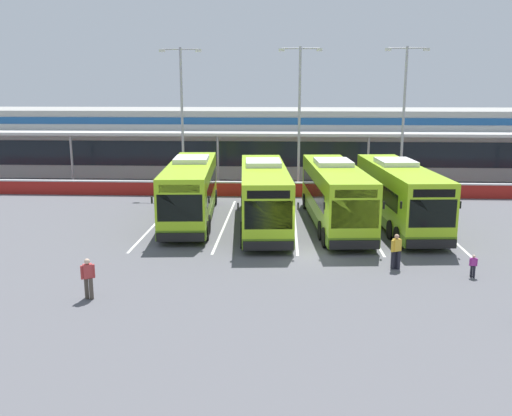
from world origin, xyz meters
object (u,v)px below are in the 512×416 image
lamp_post_centre (299,110)px  lamp_post_east (404,111)px  pedestrian_child (473,265)px  coach_bus_centre (335,196)px  lamp_post_west (182,110)px  pedestrian_near_bin (88,277)px  coach_bus_right_centre (398,195)px  pedestrian_in_dark_coat (396,250)px  coach_bus_leftmost (191,191)px  coach_bus_left_centre (264,196)px

lamp_post_centre → lamp_post_east: same height
pedestrian_child → lamp_post_centre: (-7.04, 19.78, 5.75)m
coach_bus_centre → lamp_post_centre: 11.84m
lamp_post_west → lamp_post_centre: same height
pedestrian_child → pedestrian_near_bin: (-15.69, -3.27, 0.33)m
coach_bus_right_centre → pedestrian_in_dark_coat: (-1.71, -8.34, -0.91)m
lamp_post_west → lamp_post_east: 17.01m
coach_bus_leftmost → pedestrian_in_dark_coat: (10.75, -8.97, -0.91)m
lamp_post_west → lamp_post_centre: 9.13m
coach_bus_left_centre → coach_bus_centre: (4.17, 0.40, 0.00)m
coach_bus_centre → coach_bus_left_centre: bearing=-174.6°
coach_bus_right_centre → lamp_post_centre: (-5.64, 10.47, 4.50)m
coach_bus_right_centre → lamp_post_east: size_ratio=1.12×
pedestrian_near_bin → coach_bus_right_centre: bearing=41.4°
pedestrian_near_bin → lamp_post_west: size_ratio=0.15×
coach_bus_left_centre → coach_bus_centre: size_ratio=1.00×
coach_bus_leftmost → pedestrian_near_bin: (-1.82, -13.20, -0.91)m
coach_bus_centre → lamp_post_east: bearing=60.9°
coach_bus_centre → pedestrian_in_dark_coat: coach_bus_centre is taller
pedestrian_near_bin → lamp_post_centre: bearing=69.4°
coach_bus_left_centre → lamp_post_west: size_ratio=1.12×
coach_bus_right_centre → lamp_post_centre: 12.71m
lamp_post_centre → lamp_post_east: 7.88m
coach_bus_leftmost → lamp_post_west: lamp_post_west is taller
coach_bus_left_centre → coach_bus_right_centre: (7.94, 0.72, 0.00)m
coach_bus_leftmost → coach_bus_left_centre: size_ratio=1.00×
coach_bus_right_centre → coach_bus_leftmost: bearing=177.1°
pedestrian_near_bin → lamp_post_east: size_ratio=0.15×
coach_bus_left_centre → lamp_post_centre: bearing=78.4°
pedestrian_child → pedestrian_near_bin: bearing=-168.2°
pedestrian_in_dark_coat → coach_bus_centre: bearing=104.4°
lamp_post_east → pedestrian_child: bearing=-92.5°
pedestrian_child → pedestrian_near_bin: pedestrian_near_bin is taller
coach_bus_leftmost → lamp_post_east: bearing=33.8°
pedestrian_child → lamp_post_west: size_ratio=0.09×
coach_bus_left_centre → pedestrian_child: coach_bus_left_centre is taller
coach_bus_centre → pedestrian_child: (5.16, -8.98, -1.24)m
pedestrian_child → lamp_post_east: 20.61m
coach_bus_right_centre → lamp_post_west: bearing=143.6°
lamp_post_centre → pedestrian_near_bin: bearing=-110.6°
coach_bus_centre → lamp_post_centre: (-1.87, 10.79, 4.50)m
coach_bus_right_centre → pedestrian_in_dark_coat: bearing=-101.6°
pedestrian_in_dark_coat → lamp_post_east: lamp_post_east is taller
pedestrian_child → lamp_post_east: size_ratio=0.09×
coach_bus_leftmost → pedestrian_near_bin: coach_bus_leftmost is taller
pedestrian_child → lamp_post_east: lamp_post_east is taller
pedestrian_near_bin → pedestrian_in_dark_coat: bearing=18.6°
coach_bus_centre → pedestrian_near_bin: 16.18m
coach_bus_centre → pedestrian_near_bin: bearing=-130.7°
pedestrian_child → lamp_post_west: lamp_post_west is taller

